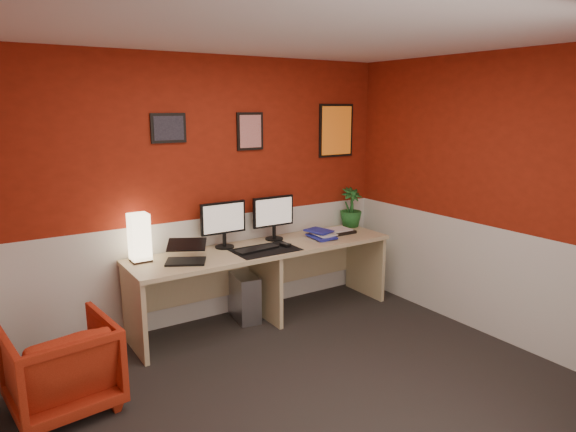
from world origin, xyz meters
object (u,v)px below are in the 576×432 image
(potted_plant, at_px, (351,207))
(pc_tower, at_px, (244,296))
(desk, at_px, (265,283))
(zen_tray, at_px, (336,232))
(laptop, at_px, (185,250))
(monitor_left, at_px, (224,218))
(armchair, at_px, (61,366))
(shoji_lamp, at_px, (139,239))
(monitor_right, at_px, (274,211))

(potted_plant, distance_m, pc_tower, 1.56)
(desk, relative_size, zen_tray, 7.43)
(desk, bearing_deg, laptop, -175.60)
(monitor_left, xyz_separation_m, armchair, (-1.60, -0.73, -0.71))
(armchair, bearing_deg, shoji_lamp, -144.01)
(desk, xyz_separation_m, potted_plant, (1.22, 0.20, 0.58))
(monitor_left, height_order, armchair, monitor_left)
(laptop, relative_size, zen_tray, 0.94)
(laptop, distance_m, monitor_left, 0.57)
(monitor_left, relative_size, potted_plant, 1.35)
(desk, height_order, monitor_right, monitor_right)
(potted_plant, height_order, armchair, potted_plant)
(monitor_right, height_order, potted_plant, monitor_right)
(laptop, height_order, zen_tray, laptop)
(laptop, height_order, monitor_right, monitor_right)
(shoji_lamp, bearing_deg, potted_plant, 0.61)
(shoji_lamp, distance_m, armchair, 1.24)
(monitor_left, distance_m, zen_tray, 1.27)
(monitor_right, relative_size, zen_tray, 1.66)
(monitor_left, bearing_deg, laptop, -153.21)
(zen_tray, bearing_deg, laptop, -176.30)
(zen_tray, height_order, potted_plant, potted_plant)
(zen_tray, bearing_deg, pc_tower, 175.17)
(monitor_right, relative_size, armchair, 0.85)
(monitor_right, height_order, pc_tower, monitor_right)
(potted_plant, bearing_deg, armchair, -166.54)
(zen_tray, bearing_deg, armchair, -168.05)
(monitor_left, bearing_deg, armchair, -155.34)
(laptop, distance_m, zen_tray, 1.72)
(laptop, bearing_deg, monitor_left, 55.03)
(monitor_left, height_order, monitor_right, same)
(desk, distance_m, pc_tower, 0.26)
(desk, height_order, pc_tower, desk)
(shoji_lamp, bearing_deg, monitor_right, 0.16)
(desk, height_order, monitor_left, monitor_left)
(monitor_left, bearing_deg, desk, -28.65)
(monitor_left, relative_size, zen_tray, 1.66)
(desk, distance_m, monitor_left, 0.76)
(monitor_left, distance_m, armchair, 1.89)
(desk, xyz_separation_m, pc_tower, (-0.17, 0.14, -0.14))
(desk, relative_size, shoji_lamp, 6.50)
(monitor_left, distance_m, pc_tower, 0.81)
(monitor_left, xyz_separation_m, zen_tray, (1.23, -0.13, -0.28))
(zen_tray, xyz_separation_m, potted_plant, (0.32, 0.16, 0.20))
(monitor_left, xyz_separation_m, pc_tower, (0.17, -0.04, -0.80))
(monitor_right, bearing_deg, potted_plant, 1.22)
(armchair, bearing_deg, monitor_right, -167.61)
(monitor_right, bearing_deg, zen_tray, -11.10)
(shoji_lamp, xyz_separation_m, potted_plant, (2.35, 0.03, 0.02))
(monitor_right, bearing_deg, pc_tower, -173.38)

